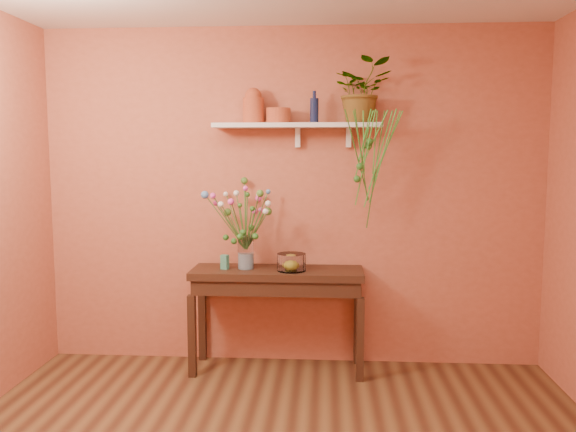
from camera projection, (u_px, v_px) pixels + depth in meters
The scene contains 13 objects.
room at pixel (266, 231), 2.67m from camera, with size 4.04×4.04×2.70m.
sideboard at pixel (277, 284), 4.50m from camera, with size 1.33×0.43×0.81m.
wall_shelf at pixel (299, 126), 4.46m from camera, with size 1.30×0.24×0.19m.
terracotta_jug at pixel (253, 106), 4.48m from camera, with size 0.20×0.20×0.27m.
terracotta_pot at pixel (278, 116), 4.46m from camera, with size 0.19×0.19×0.12m, color #BD4D26.
blue_bottle at pixel (314, 110), 4.43m from camera, with size 0.07×0.07×0.24m.
spider_plant at pixel (362, 91), 4.40m from camera, with size 0.43×0.37×0.48m, color #2C6621.
plant_fronds at pixel (367, 155), 4.29m from camera, with size 0.44×0.33×0.89m.
glass_vase at pixel (246, 255), 4.50m from camera, with size 0.12×0.12×0.26m.
bouquet at pixel (243, 210), 4.44m from camera, with size 0.53×0.48×0.55m.
glass_bowl at pixel (291, 263), 4.42m from camera, with size 0.22×0.22×0.13m.
lemon at pixel (291, 265), 4.43m from camera, with size 0.08×0.08×0.08m, color gold.
carton at pixel (225, 262), 4.49m from camera, with size 0.06×0.04×0.11m, color teal.
Camera 1 is at (0.28, -2.63, 1.72)m, focal length 36.02 mm.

